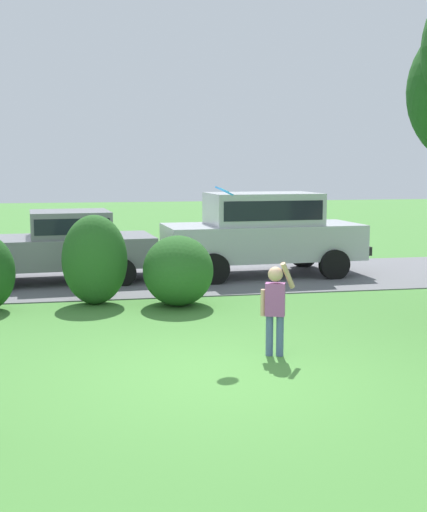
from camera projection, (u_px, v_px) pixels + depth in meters
name	position (u px, v px, depth m)	size (l,w,h in m)	color
ground_plane	(218.00, 375.00, 8.18)	(80.00, 80.00, 0.00)	#478438
driveway_strip	(157.00, 279.00, 15.04)	(28.00, 4.40, 0.02)	slate
shrub_centre	(95.00, 260.00, 12.27)	(1.20, 1.02, 1.65)	#286023
shrub_centre_right	(178.00, 271.00, 12.18)	(1.28, 1.44, 1.28)	#286023
parked_sedan	(60.00, 244.00, 14.64)	(4.53, 2.36, 1.56)	gray
parked_suv	(262.00, 229.00, 15.46)	(4.79, 2.29, 1.92)	silver
child_thrower	(275.00, 303.00, 8.91)	(0.48, 0.24, 1.29)	#4C608C
frisbee	(224.00, 191.00, 9.26)	(0.27, 0.28, 0.15)	#337FDB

